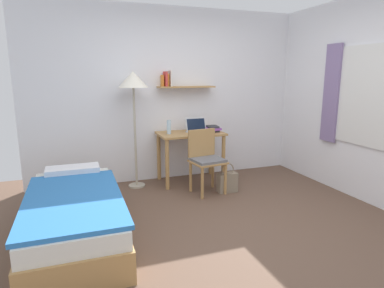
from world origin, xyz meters
name	(u,v)px	position (x,y,z in m)	size (l,w,h in m)	color
ground_plane	(230,230)	(0.00, 0.00, 0.00)	(5.28, 5.28, 0.00)	brown
wall_back	(173,95)	(0.00, 2.02, 1.30)	(4.40, 0.27, 2.60)	white
bed	(75,215)	(-1.52, 0.39, 0.24)	(0.88, 1.94, 0.54)	#B2844C
desk	(191,142)	(0.16, 1.70, 0.61)	(0.97, 0.58, 0.76)	#B2844C
desk_chair	(206,158)	(0.21, 1.18, 0.49)	(0.49, 0.46, 0.87)	#B2844C
standing_lamp	(133,85)	(-0.66, 1.73, 1.47)	(0.42, 0.42, 1.66)	#B2A893
laptop	(197,129)	(0.26, 1.70, 0.82)	(0.32, 0.23, 0.22)	#B7BABF
water_bottle	(169,127)	(-0.17, 1.69, 0.86)	(0.06, 0.06, 0.21)	silver
book_stack	(213,129)	(0.50, 1.66, 0.80)	(0.20, 0.25, 0.09)	#333338
handbag	(227,182)	(0.49, 1.07, 0.15)	(0.27, 0.13, 0.42)	gray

